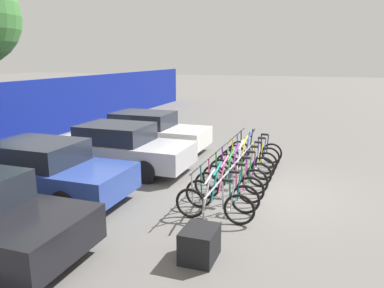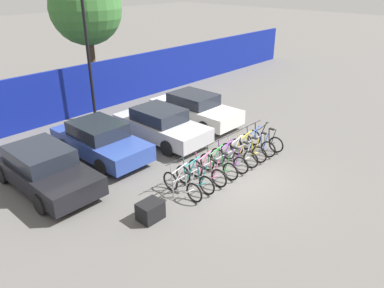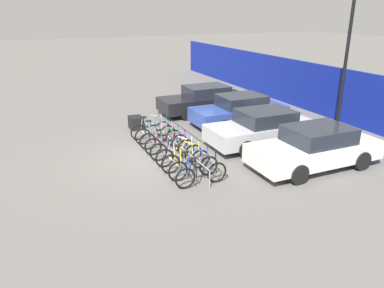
{
  "view_description": "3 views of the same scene",
  "coord_description": "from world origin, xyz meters",
  "views": [
    {
      "loc": [
        -9.05,
        -1.44,
        3.34
      ],
      "look_at": [
        -0.91,
        1.43,
        1.32
      ],
      "focal_mm": 35.0,
      "sensor_mm": 36.0,
      "label": 1
    },
    {
      "loc": [
        -9.4,
        -6.62,
        6.54
      ],
      "look_at": [
        -0.49,
        1.57,
        0.96
      ],
      "focal_mm": 35.0,
      "sensor_mm": 36.0,
      "label": 2
    },
    {
      "loc": [
        11.91,
        -3.93,
        5.04
      ],
      "look_at": [
        0.98,
        1.0,
        0.69
      ],
      "focal_mm": 35.0,
      "sensor_mm": 36.0,
      "label": 3
    }
  ],
  "objects": [
    {
      "name": "car_blue",
      "position": [
        -2.19,
        4.79,
        0.69
      ],
      "size": [
        1.91,
        4.31,
        1.4
      ],
      "color": "#2D479E",
      "rests_on": "ground"
    },
    {
      "name": "bike_rack",
      "position": [
        0.31,
        0.68,
        0.5
      ],
      "size": [
        5.36,
        0.04,
        0.57
      ],
      "color": "gray",
      "rests_on": "ground"
    },
    {
      "name": "bicycle_purple",
      "position": [
        0.36,
        0.53,
        0.38
      ],
      "size": [
        0.68,
        1.71,
        1.05
      ],
      "rotation": [
        0.0,
        0.0,
        -0.05
      ],
      "color": "black",
      "rests_on": "ground"
    },
    {
      "name": "bicycle_green",
      "position": [
        -0.25,
        0.53,
        0.38
      ],
      "size": [
        0.68,
        1.71,
        1.05
      ],
      "rotation": [
        0.0,
        0.0,
        -0.06
      ],
      "color": "black",
      "rests_on": "ground"
    },
    {
      "name": "hoarding_wall",
      "position": [
        0.0,
        9.5,
        1.23
      ],
      "size": [
        36.0,
        0.16,
        2.45
      ],
      "primitive_type": "cube",
      "color": "navy",
      "rests_on": "ground"
    },
    {
      "name": "tree_behind_hoarding",
      "position": [
        1.96,
        11.3,
        4.8
      ],
      "size": [
        3.75,
        3.75,
        6.71
      ],
      "color": "brown",
      "rests_on": "ground"
    },
    {
      "name": "car_white",
      "position": [
        2.98,
        4.58,
        0.69
      ],
      "size": [
        1.91,
        4.47,
        1.4
      ],
      "color": "silver",
      "rests_on": "ground"
    },
    {
      "name": "bicycle_teal",
      "position": [
        -1.49,
        0.53,
        0.38
      ],
      "size": [
        0.68,
        1.71,
        1.05
      ],
      "rotation": [
        0.0,
        0.0,
        -0.0
      ],
      "color": "black",
      "rests_on": "ground"
    },
    {
      "name": "bicycle_black",
      "position": [
        2.72,
        0.53,
        0.38
      ],
      "size": [
        0.68,
        1.71,
        1.05
      ],
      "rotation": [
        0.0,
        0.0,
        0.01
      ],
      "color": "black",
      "rests_on": "ground"
    },
    {
      "name": "cargo_crate",
      "position": [
        -3.6,
        0.34,
        0.28
      ],
      "size": [
        0.7,
        0.56,
        0.55
      ],
      "primitive_type": "cube",
      "color": "black",
      "rests_on": "ground"
    },
    {
      "name": "lamp_post",
      "position": [
        0.05,
        8.5,
        3.89
      ],
      "size": [
        0.24,
        0.44,
        7.05
      ],
      "color": "black",
      "rests_on": "ground"
    },
    {
      "name": "bicycle_silver",
      "position": [
        -2.09,
        0.53,
        0.38
      ],
      "size": [
        0.68,
        1.71,
        1.05
      ],
      "rotation": [
        0.0,
        0.0,
        -0.02
      ],
      "color": "black",
      "rests_on": "ground"
    },
    {
      "name": "bicycle_yellow",
      "position": [
        1.52,
        0.53,
        0.38
      ],
      "size": [
        0.68,
        1.71,
        1.05
      ],
      "rotation": [
        0.0,
        0.0,
        -0.03
      ],
      "color": "black",
      "rests_on": "ground"
    },
    {
      "name": "car_silver",
      "position": [
        0.47,
        4.24,
        0.69
      ],
      "size": [
        1.91,
        4.33,
        1.4
      ],
      "color": "#B7B7BC",
      "rests_on": "ground"
    },
    {
      "name": "bicycle_blue",
      "position": [
        2.15,
        0.53,
        0.38
      ],
      "size": [
        0.68,
        1.71,
        1.05
      ],
      "rotation": [
        0.0,
        0.0,
        0.0
      ],
      "color": "black",
      "rests_on": "ground"
    },
    {
      "name": "car_black",
      "position": [
        -4.75,
        4.29,
        0.69
      ],
      "size": [
        1.91,
        4.56,
        1.4
      ],
      "color": "black",
      "rests_on": "ground"
    },
    {
      "name": "bicycle_pink",
      "position": [
        -0.88,
        0.53,
        0.38
      ],
      "size": [
        0.68,
        1.71,
        1.05
      ],
      "rotation": [
        0.0,
        0.0,
        0.06
      ],
      "color": "black",
      "rests_on": "ground"
    },
    {
      "name": "ground_plane",
      "position": [
        0.0,
        0.0,
        0.0
      ],
      "size": [
        120.0,
        120.0,
        0.0
      ],
      "primitive_type": "plane",
      "color": "#605E5B"
    },
    {
      "name": "bicycle_white",
      "position": [
        0.96,
        0.53,
        0.38
      ],
      "size": [
        0.68,
        1.71,
        1.05
      ],
      "rotation": [
        0.0,
        0.0,
        0.01
      ],
      "color": "black",
      "rests_on": "ground"
    }
  ]
}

